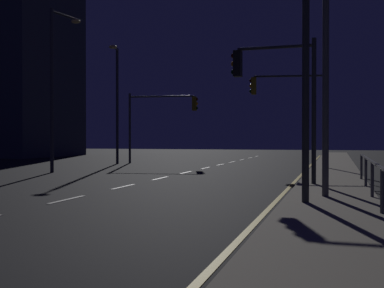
{
  "coord_description": "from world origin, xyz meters",
  "views": [
    {
      "loc": [
        7.31,
        -4.09,
        1.73
      ],
      "look_at": [
        1.02,
        18.45,
        1.47
      ],
      "focal_mm": 48.53,
      "sensor_mm": 36.0,
      "label": 1
    }
  ],
  "objects_px": {
    "traffic_light_far_left": "(161,113)",
    "street_lamp_corner": "(56,76)",
    "street_lamp_mid_block": "(315,35)",
    "street_lamp_far_end": "(117,94)",
    "street_lamp_across_street": "(307,41)",
    "traffic_light_far_right": "(277,83)",
    "traffic_light_near_left": "(291,99)"
  },
  "relations": [
    {
      "from": "traffic_light_far_left",
      "to": "street_lamp_corner",
      "type": "bearing_deg",
      "value": -101.46
    },
    {
      "from": "street_lamp_mid_block",
      "to": "street_lamp_far_end",
      "type": "relative_size",
      "value": 0.95
    },
    {
      "from": "traffic_light_far_left",
      "to": "street_lamp_corner",
      "type": "relative_size",
      "value": 0.59
    },
    {
      "from": "street_lamp_far_end",
      "to": "street_lamp_across_street",
      "type": "relative_size",
      "value": 1.17
    },
    {
      "from": "traffic_light_far_right",
      "to": "street_lamp_across_street",
      "type": "relative_size",
      "value": 0.76
    },
    {
      "from": "traffic_light_far_left",
      "to": "traffic_light_far_right",
      "type": "height_order",
      "value": "traffic_light_far_right"
    },
    {
      "from": "traffic_light_far_right",
      "to": "traffic_light_far_left",
      "type": "bearing_deg",
      "value": 122.39
    },
    {
      "from": "traffic_light_far_left",
      "to": "traffic_light_far_right",
      "type": "distance_m",
      "value": 17.94
    },
    {
      "from": "traffic_light_far_left",
      "to": "traffic_light_far_right",
      "type": "relative_size",
      "value": 0.96
    },
    {
      "from": "traffic_light_near_left",
      "to": "street_lamp_far_end",
      "type": "distance_m",
      "value": 12.18
    },
    {
      "from": "traffic_light_far_left",
      "to": "street_lamp_far_end",
      "type": "xyz_separation_m",
      "value": [
        -2.53,
        -1.75,
        1.2
      ]
    },
    {
      "from": "street_lamp_mid_block",
      "to": "street_lamp_corner",
      "type": "xyz_separation_m",
      "value": [
        -13.16,
        8.89,
        0.36
      ]
    },
    {
      "from": "street_lamp_far_end",
      "to": "street_lamp_mid_block",
      "type": "bearing_deg",
      "value": -51.98
    },
    {
      "from": "traffic_light_near_left",
      "to": "traffic_light_far_right",
      "type": "xyz_separation_m",
      "value": [
        0.37,
        -10.38,
        -0.19
      ]
    },
    {
      "from": "traffic_light_far_right",
      "to": "street_lamp_corner",
      "type": "height_order",
      "value": "street_lamp_corner"
    },
    {
      "from": "traffic_light_near_left",
      "to": "traffic_light_far_left",
      "type": "xyz_separation_m",
      "value": [
        -9.24,
        4.77,
        -0.39
      ]
    },
    {
      "from": "traffic_light_near_left",
      "to": "street_lamp_across_street",
      "type": "height_order",
      "value": "street_lamp_across_street"
    },
    {
      "from": "traffic_light_far_left",
      "to": "street_lamp_across_street",
      "type": "xyz_separation_m",
      "value": [
        10.95,
        -20.36,
        0.71
      ]
    },
    {
      "from": "traffic_light_far_left",
      "to": "traffic_light_near_left",
      "type": "bearing_deg",
      "value": -27.29
    },
    {
      "from": "traffic_light_near_left",
      "to": "street_lamp_mid_block",
      "type": "relative_size",
      "value": 0.72
    },
    {
      "from": "street_lamp_across_street",
      "to": "street_lamp_corner",
      "type": "xyz_separation_m",
      "value": [
        -13.03,
        10.09,
        0.73
      ]
    },
    {
      "from": "traffic_light_far_right",
      "to": "street_lamp_corner",
      "type": "xyz_separation_m",
      "value": [
        -11.69,
        4.89,
        1.23
      ]
    },
    {
      "from": "traffic_light_far_right",
      "to": "street_lamp_corner",
      "type": "relative_size",
      "value": 0.62
    },
    {
      "from": "street_lamp_corner",
      "to": "traffic_light_near_left",
      "type": "bearing_deg",
      "value": 25.89
    },
    {
      "from": "street_lamp_mid_block",
      "to": "street_lamp_across_street",
      "type": "xyz_separation_m",
      "value": [
        -0.13,
        -1.21,
        -0.37
      ]
    },
    {
      "from": "traffic_light_far_right",
      "to": "street_lamp_mid_block",
      "type": "bearing_deg",
      "value": -69.81
    },
    {
      "from": "traffic_light_far_left",
      "to": "street_lamp_far_end",
      "type": "height_order",
      "value": "street_lamp_far_end"
    },
    {
      "from": "traffic_light_near_left",
      "to": "street_lamp_mid_block",
      "type": "xyz_separation_m",
      "value": [
        1.84,
        -14.38,
        0.69
      ]
    },
    {
      "from": "traffic_light_far_right",
      "to": "street_lamp_across_street",
      "type": "bearing_deg",
      "value": -75.56
    },
    {
      "from": "traffic_light_far_left",
      "to": "street_lamp_far_end",
      "type": "relative_size",
      "value": 0.63
    },
    {
      "from": "street_lamp_across_street",
      "to": "street_lamp_mid_block",
      "type": "bearing_deg",
      "value": 83.78
    },
    {
      "from": "traffic_light_far_right",
      "to": "street_lamp_across_street",
      "type": "distance_m",
      "value": 5.4
    }
  ]
}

